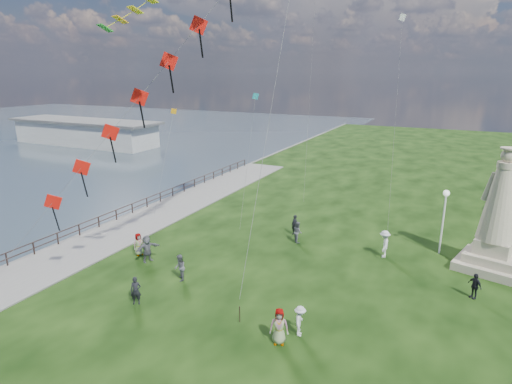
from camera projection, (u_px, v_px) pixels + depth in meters
The scene contains 16 objects.
waterfront at pixel (100, 235), 33.81m from camera, with size 200.00×200.00×1.51m.
pier_pavilion at pixel (85, 132), 77.32m from camera, with size 30.00×8.00×4.40m.
statue at pixel (497, 225), 27.18m from camera, with size 4.79×4.79×7.98m.
lamppost at pixel (445, 208), 29.39m from camera, with size 0.43×0.43×4.65m.
person_0 at pixel (136, 291), 23.51m from camera, with size 0.58×0.38×1.60m, color black.
person_1 at pixel (180, 268), 26.16m from camera, with size 0.81×0.50×1.67m, color #595960.
person_2 at pixel (300, 321), 20.70m from camera, with size 1.00×0.52×1.55m, color silver.
person_4 at pixel (279, 326), 20.04m from camera, with size 0.88×0.54×1.81m, color #595960.
person_5 at pixel (147, 248), 28.76m from camera, with size 1.73×0.75×1.87m, color #595960.
person_6 at pixel (295, 225), 33.46m from camera, with size 0.60×0.39×1.63m, color black.
person_7 at pixel (298, 232), 32.09m from camera, with size 0.77×0.48×1.59m, color #595960.
person_8 at pixel (384, 244), 29.45m from camera, with size 1.24×0.64×1.92m, color silver.
person_9 at pixel (475, 286), 24.13m from camera, with size 0.89×0.45×1.51m, color black.
person_10 at pixel (139, 244), 29.82m from camera, with size 0.78×0.48×1.60m, color #595960.
red_kite_train at pixel (137, 104), 23.49m from camera, with size 11.32×9.35×17.24m.
small_kites at pixel (364, 51), 34.43m from camera, with size 31.15×14.84×28.19m.
Camera 1 is at (9.70, -14.02, 12.43)m, focal length 30.00 mm.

